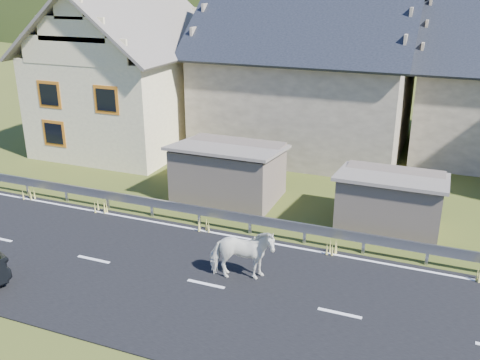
% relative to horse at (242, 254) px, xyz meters
% --- Properties ---
extents(ground, '(160.00, 160.00, 0.00)m').
position_rel_horse_xyz_m(ground, '(-0.88, -0.68, -0.87)').
color(ground, '#313F13').
rests_on(ground, ground).
extents(road, '(60.00, 7.00, 0.04)m').
position_rel_horse_xyz_m(road, '(-0.88, -0.68, -0.85)').
color(road, black).
rests_on(road, ground).
extents(lane_markings, '(60.00, 6.60, 0.01)m').
position_rel_horse_xyz_m(lane_markings, '(-0.88, -0.68, -0.82)').
color(lane_markings, silver).
rests_on(lane_markings, road).
extents(guardrail, '(28.10, 0.09, 0.75)m').
position_rel_horse_xyz_m(guardrail, '(-0.88, 3.00, -0.30)').
color(guardrail, '#93969B').
rests_on(guardrail, ground).
extents(shed_left, '(4.30, 3.30, 2.40)m').
position_rel_horse_xyz_m(shed_left, '(-2.88, 5.82, 0.23)').
color(shed_left, '#6F5F51').
rests_on(shed_left, ground).
extents(shed_right, '(3.80, 2.90, 2.20)m').
position_rel_horse_xyz_m(shed_right, '(3.62, 5.32, 0.13)').
color(shed_right, '#6F5F51').
rests_on(shed_right, ground).
extents(house_cream, '(7.80, 9.80, 8.30)m').
position_rel_horse_xyz_m(house_cream, '(-10.88, 11.32, 3.49)').
color(house_cream, '#FAEAB3').
rests_on(house_cream, ground).
extents(house_stone_a, '(10.80, 9.80, 8.90)m').
position_rel_horse_xyz_m(house_stone_a, '(-1.88, 14.32, 3.77)').
color(house_stone_a, tan).
rests_on(house_stone_a, ground).
extents(mountain, '(440.00, 280.00, 260.00)m').
position_rel_horse_xyz_m(mountain, '(4.12, 179.32, -20.87)').
color(mountain, '#2A3810').
rests_on(mountain, ground).
extents(horse, '(1.44, 2.13, 1.65)m').
position_rel_horse_xyz_m(horse, '(0.00, 0.00, 0.00)').
color(horse, white).
rests_on(horse, road).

